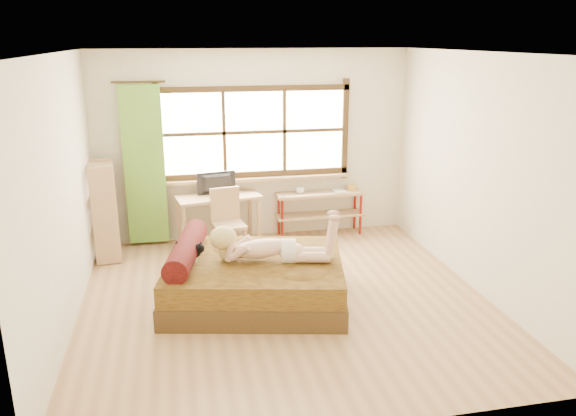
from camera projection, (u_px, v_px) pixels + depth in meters
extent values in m
plane|color=#9E754C|center=(285.00, 300.00, 6.35)|extent=(4.50, 4.50, 0.00)
plane|color=white|center=(285.00, 53.00, 5.56)|extent=(4.50, 4.50, 0.00)
plane|color=silver|center=(255.00, 146.00, 8.06)|extent=(4.50, 0.00, 4.50)
plane|color=silver|center=(349.00, 266.00, 3.84)|extent=(4.50, 0.00, 4.50)
plane|color=silver|center=(61.00, 196.00, 5.52)|extent=(0.00, 4.50, 4.50)
plane|color=silver|center=(479.00, 174.00, 6.38)|extent=(0.00, 4.50, 4.50)
cube|color=#FFEDBF|center=(254.00, 132.00, 7.99)|extent=(2.60, 0.01, 1.30)
cube|color=tan|center=(256.00, 179.00, 8.12)|extent=(2.80, 0.16, 0.04)
cube|color=#529428|center=(144.00, 166.00, 7.71)|extent=(0.55, 0.10, 2.20)
cube|color=#34220F|center=(256.00, 290.00, 6.32)|extent=(2.22, 1.93, 0.24)
cube|color=#351B0C|center=(255.00, 270.00, 6.25)|extent=(2.18, 1.89, 0.24)
cylinder|color=black|center=(187.00, 250.00, 6.19)|extent=(0.54, 1.35, 0.27)
cube|color=tan|center=(218.00, 197.00, 7.86)|extent=(1.23, 0.72, 0.04)
cube|color=tan|center=(185.00, 230.00, 7.59)|extent=(0.06, 0.06, 0.69)
cube|color=tan|center=(259.00, 221.00, 7.96)|extent=(0.06, 0.06, 0.69)
cube|color=tan|center=(179.00, 221.00, 7.97)|extent=(0.06, 0.06, 0.69)
cube|color=tan|center=(250.00, 213.00, 8.33)|extent=(0.06, 0.06, 0.69)
imported|color=black|center=(217.00, 184.00, 7.85)|extent=(0.55, 0.16, 0.32)
cube|color=tan|center=(229.00, 225.00, 7.54)|extent=(0.47, 0.47, 0.04)
cube|color=tan|center=(225.00, 204.00, 7.63)|extent=(0.40, 0.11, 0.46)
cube|color=tan|center=(220.00, 247.00, 7.39)|extent=(0.04, 0.04, 0.40)
cube|color=tan|center=(246.00, 243.00, 7.51)|extent=(0.04, 0.04, 0.40)
cube|color=tan|center=(214.00, 238.00, 7.70)|extent=(0.04, 0.04, 0.40)
cube|color=tan|center=(238.00, 235.00, 7.82)|extent=(0.04, 0.04, 0.40)
cube|color=tan|center=(320.00, 194.00, 8.28)|extent=(1.31, 0.34, 0.04)
cube|color=tan|center=(320.00, 215.00, 8.38)|extent=(1.31, 0.34, 0.03)
cylinder|color=maroon|center=(282.00, 219.00, 8.13)|extent=(0.04, 0.04, 0.65)
cylinder|color=maroon|center=(361.00, 213.00, 8.37)|extent=(0.04, 0.04, 0.65)
cylinder|color=maroon|center=(279.00, 213.00, 8.37)|extent=(0.04, 0.04, 0.65)
cylinder|color=maroon|center=(355.00, 208.00, 8.61)|extent=(0.04, 0.04, 0.65)
cube|color=gold|center=(352.00, 188.00, 8.36)|extent=(0.11, 0.11, 0.09)
imported|color=gray|center=(300.00, 190.00, 8.20)|extent=(0.12, 0.12, 0.10)
imported|color=gray|center=(333.00, 191.00, 8.31)|extent=(0.18, 0.25, 0.02)
cube|color=tan|center=(109.00, 254.00, 7.56)|extent=(0.38, 0.56, 0.03)
cube|color=tan|center=(106.00, 225.00, 7.44)|extent=(0.38, 0.56, 0.03)
cube|color=tan|center=(103.00, 196.00, 7.32)|extent=(0.38, 0.56, 0.03)
cube|color=tan|center=(100.00, 166.00, 7.20)|extent=(0.38, 0.56, 0.03)
cube|color=tan|center=(105.00, 217.00, 7.14)|extent=(0.32, 0.07, 1.29)
cube|color=tan|center=(104.00, 205.00, 7.62)|extent=(0.32, 0.07, 1.29)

